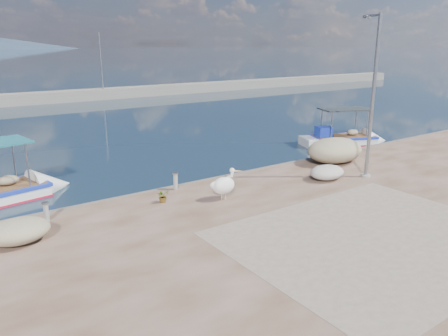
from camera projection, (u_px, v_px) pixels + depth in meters
ground at (285, 227)px, 15.47m from camera, size 1400.00×1400.00×0.00m
quay_patch at (376, 237)px, 13.51m from camera, size 9.00×7.00×0.01m
breakwater at (31, 98)px, 46.82m from camera, size 120.00×2.20×7.50m
boat_right at (342, 141)px, 28.22m from camera, size 5.89×3.74×2.70m
pelican at (224, 185)px, 16.64m from camera, size 1.30×0.86×1.23m
lamp_post at (372, 103)px, 18.79m from camera, size 0.44×0.96×7.00m
bollard_near at (175, 180)px, 17.82m from camera, size 0.24×0.24×0.73m
bollard_far at (46, 211)px, 14.58m from camera, size 0.23×0.23×0.70m
potted_plant at (163, 196)px, 16.42m from camera, size 0.50×0.45×0.50m
net_pile_b at (18, 231)px, 13.07m from camera, size 1.87×1.45×0.73m
net_pile_d at (327, 172)px, 19.21m from camera, size 1.66×1.25×0.62m
net_pile_c at (335, 150)px, 21.90m from camera, size 3.13×2.24×1.23m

